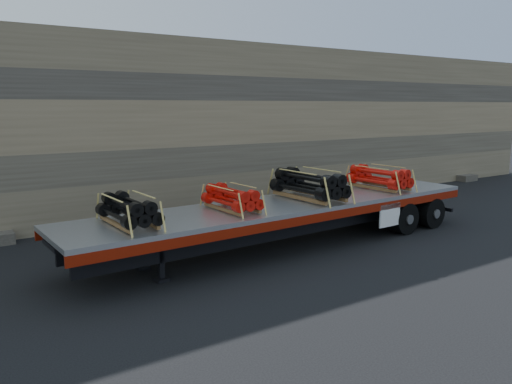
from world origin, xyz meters
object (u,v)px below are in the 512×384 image
(bundle_midfront, at_px, (232,199))
(bundle_midrear, at_px, (309,185))
(bundle_rear, at_px, (379,178))
(bundle_front, at_px, (129,211))
(trailer, at_px, (287,224))

(bundle_midfront, xyz_separation_m, bundle_midrear, (2.97, 0.14, 0.11))
(bundle_rear, bearing_deg, bundle_midrear, -180.00)
(bundle_midfront, bearing_deg, bundle_rear, 0.00)
(bundle_front, height_order, bundle_rear, bundle_rear)
(bundle_front, xyz_separation_m, bundle_midfront, (3.10, 0.14, -0.02))
(trailer, relative_size, bundle_rear, 6.50)
(bundle_front, distance_m, bundle_midfront, 3.10)
(bundle_midfront, height_order, bundle_midrear, bundle_midrear)
(trailer, height_order, bundle_midfront, bundle_midfront)
(bundle_front, xyz_separation_m, bundle_midrear, (6.07, 0.28, 0.09))
(trailer, xyz_separation_m, bundle_midrear, (0.90, 0.04, 1.16))
(trailer, height_order, bundle_front, bundle_front)
(trailer, bearing_deg, bundle_midrear, 0.00)
(bundle_front, distance_m, bundle_rear, 9.47)
(bundle_midfront, relative_size, bundle_rear, 0.86)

